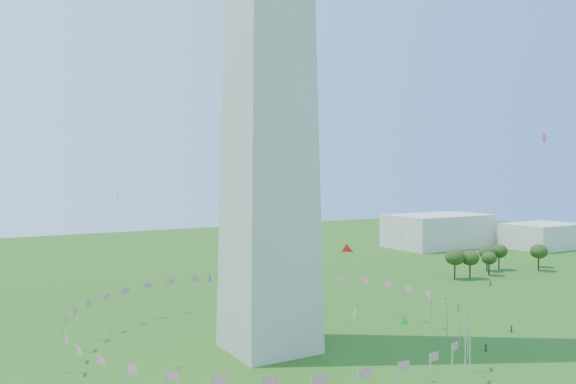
% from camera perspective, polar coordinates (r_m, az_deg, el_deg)
% --- Properties ---
extents(flag_ring, '(80.24, 80.24, 9.00)m').
position_cam_1_polar(flag_ring, '(120.60, -1.94, -13.61)').
color(flag_ring, silver).
rests_on(flag_ring, ground).
extents(gov_building_east_a, '(50.00, 30.00, 16.00)m').
position_cam_1_polar(gov_building_east_a, '(289.57, 15.00, -3.81)').
color(gov_building_east_a, beige).
rests_on(gov_building_east_a, ground).
extents(gov_building_east_b, '(35.00, 25.00, 12.00)m').
position_cam_1_polar(gov_building_east_b, '(301.28, 24.47, -4.08)').
color(gov_building_east_b, beige).
rests_on(gov_building_east_b, ground).
extents(kites_aloft, '(122.78, 61.91, 39.05)m').
position_cam_1_polar(kites_aloft, '(103.12, 10.49, -6.78)').
color(kites_aloft, red).
rests_on(kites_aloft, ground).
extents(tree_line_east, '(53.30, 15.67, 10.44)m').
position_cam_1_polar(tree_line_east, '(219.53, 20.33, -6.54)').
color(tree_line_east, '#2E4D19').
rests_on(tree_line_east, ground).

